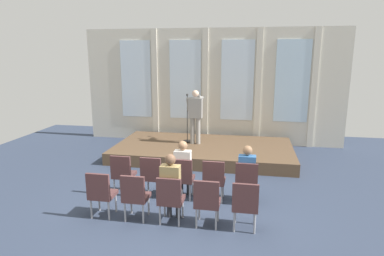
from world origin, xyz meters
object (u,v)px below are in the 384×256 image
audience_r0_c2 (183,166)px  chair_r0_c2 (183,176)px  chair_r0_c3 (214,178)px  audience_r0_c4 (247,171)px  chair_r0_c0 (123,172)px  audience_r1_c2 (171,185)px  chair_r1_c4 (245,203)px  chair_r1_c0 (101,192)px  mic_stand (187,131)px  chair_r0_c4 (246,180)px  chair_r1_c3 (207,200)px  speaker (195,113)px  chair_r0_c1 (152,174)px  chair_r1_c1 (135,194)px  chair_r1_c2 (170,197)px

audience_r0_c2 → chair_r0_c2: bearing=-90.0°
chair_r0_c3 → audience_r0_c4: audience_r0_c4 is taller
chair_r0_c2 → chair_r0_c0: bearing=180.0°
audience_r1_c2 → chair_r1_c4: bearing=-3.3°
chair_r1_c0 → audience_r1_c2: (1.38, 0.08, 0.21)m
mic_stand → audience_r1_c2: 4.56m
audience_r0_c2 → audience_r1_c2: bearing=-90.0°
audience_r0_c2 → chair_r1_c4: (1.38, -1.18, -0.19)m
chair_r0_c4 → chair_r1_c3: size_ratio=1.00×
mic_stand → chair_r0_c3: bearing=-70.1°
speaker → chair_r0_c2: 3.44m
chair_r0_c2 → chair_r0_c4: 1.38m
chair_r0_c1 → chair_r1_c1: bearing=-90.0°
audience_r1_c2 → chair_r0_c2: bearing=90.0°
chair_r0_c3 → audience_r0_c4: (0.69, 0.08, 0.18)m
chair_r0_c1 → chair_r1_c3: (1.38, -1.10, 0.00)m
mic_stand → chair_r1_c4: bearing=-67.0°
chair_r0_c4 → speaker: bearing=116.6°
audience_r0_c4 → chair_r1_c0: 3.00m
chair_r0_c1 → chair_r1_c4: size_ratio=1.00×
chair_r0_c1 → chair_r0_c2: 0.69m
mic_stand → chair_r0_c2: size_ratio=1.65×
mic_stand → chair_r0_c2: mic_stand is taller
speaker → chair_r0_c1: (-0.40, -3.33, -0.80)m
audience_r0_c2 → chair_r1_c1: audience_r0_c2 is taller
chair_r0_c1 → chair_r1_c4: (2.07, -1.10, 0.00)m
chair_r0_c3 → chair_r1_c3: same height
chair_r0_c4 → chair_r1_c1: (-2.07, -1.10, 0.00)m
chair_r0_c1 → audience_r0_c4: audience_r0_c4 is taller
mic_stand → audience_r0_c2: mic_stand is taller
audience_r0_c4 → chair_r0_c0: bearing=-178.3°
speaker → chair_r1_c4: bearing=-69.4°
chair_r0_c4 → chair_r0_c2: bearing=180.0°
audience_r0_c4 → audience_r0_c2: bearing=-179.9°
chair_r1_c4 → chair_r1_c0: bearing=180.0°
chair_r0_c3 → chair_r1_c0: 2.34m
chair_r1_c1 → chair_r1_c4: size_ratio=1.00×
chair_r1_c1 → chair_r1_c4: 2.07m
audience_r1_c2 → chair_r1_c3: audience_r1_c2 is taller
chair_r0_c4 → mic_stand: bearing=119.2°
chair_r0_c4 → audience_r0_c2: bearing=176.6°
speaker → audience_r0_c2: bearing=-84.9°
chair_r0_c2 → chair_r1_c0: 1.76m
chair_r0_c3 → chair_r1_c2: size_ratio=1.00×
speaker → chair_r1_c4: 4.80m
chair_r1_c2 → chair_r0_c2: bearing=90.0°
mic_stand → chair_r0_c1: bearing=-91.8°
speaker → chair_r0_c3: 3.56m
mic_stand → chair_r0_c4: bearing=-60.8°
audience_r0_c2 → audience_r0_c4: audience_r0_c2 is taller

